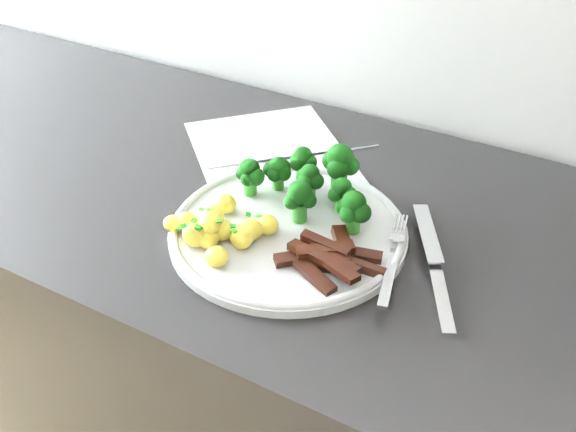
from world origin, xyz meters
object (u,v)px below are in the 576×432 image
Objects in this scene: potatoes at (219,228)px; beef_strips at (330,257)px; recipe_paper at (275,160)px; broccoli at (314,180)px; plate at (288,230)px; knife at (437,279)px; fork at (392,262)px.

potatoes is 1.04× the size of beef_strips.
broccoli is at bearing -37.83° from recipe_paper.
recipe_paper is 0.21m from potatoes.
knife reaches higher than plate.
recipe_paper is 0.34m from knife.
broccoli reaches higher than fork.
potatoes is 0.63× the size of knife.
potatoes is 0.76× the size of fork.
beef_strips is (0.08, -0.04, 0.01)m from plate.
broccoli is at bearing 88.12° from plate.
plate reaches higher than recipe_paper.
plate is 1.74× the size of fork.
beef_strips is (0.08, -0.10, -0.03)m from broccoli.
fork reaches higher than recipe_paper.
plate is 0.09m from beef_strips.
recipe_paper is 2.93× the size of beef_strips.
fork is (0.14, -0.01, 0.01)m from plate.
plate is at bearing -54.32° from recipe_paper.
knife is (0.19, 0.00, 0.00)m from plate.
fork is at bearing -2.92° from plate.
fork is (0.25, -0.16, 0.02)m from recipe_paper.
fork is at bearing -26.94° from broccoli.
plate is 1.43× the size of knife.
broccoli is (0.11, -0.08, 0.05)m from recipe_paper.
beef_strips is at bearing -25.48° from plate.
beef_strips is 0.07m from fork.
plate is at bearing -179.19° from knife.
potatoes is 0.14m from beef_strips.
plate is at bearing 154.52° from beef_strips.
broccoli is 1.51× the size of potatoes.
beef_strips is at bearing 8.54° from potatoes.
broccoli is at bearing 162.30° from knife.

